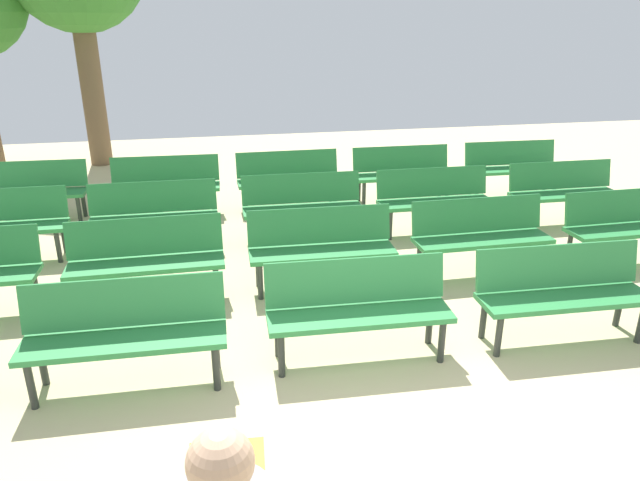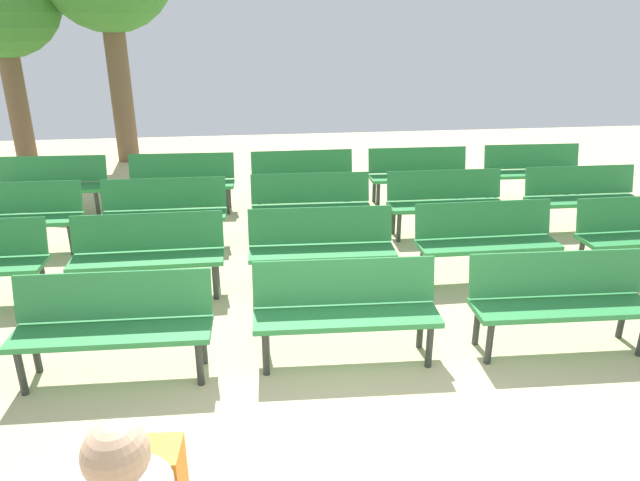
% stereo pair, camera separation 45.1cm
% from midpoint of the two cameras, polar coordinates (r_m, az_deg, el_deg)
% --- Properties ---
extents(bench_r0_c1, '(1.61, 0.53, 0.87)m').
position_cam_midpoint_polar(bench_r0_c1, '(5.01, -21.17, -8.12)').
color(bench_r0_c1, '#2D8442').
rests_on(bench_r0_c1, ground_plane).
extents(bench_r0_c2, '(1.62, 0.55, 0.87)m').
position_cam_midpoint_polar(bench_r0_c2, '(5.05, 1.21, -6.33)').
color(bench_r0_c2, '#2D8442').
rests_on(bench_r0_c2, ground_plane).
extents(bench_r0_c3, '(1.62, 0.54, 0.87)m').
position_cam_midpoint_polar(bench_r0_c3, '(5.70, 20.72, -4.44)').
color(bench_r0_c3, '#2D8442').
rests_on(bench_r0_c3, ground_plane).
extents(bench_r1_c1, '(1.60, 0.48, 0.87)m').
position_cam_midpoint_polar(bench_r1_c1, '(6.37, -18.74, -1.44)').
color(bench_r1_c1, '#2D8442').
rests_on(bench_r1_c1, ground_plane).
extents(bench_r1_c2, '(1.62, 0.54, 0.87)m').
position_cam_midpoint_polar(bench_r1_c2, '(6.36, -1.91, -0.32)').
color(bench_r1_c2, '#2D8442').
rests_on(bench_r1_c2, ground_plane).
extents(bench_r1_c3, '(1.60, 0.49, 0.87)m').
position_cam_midpoint_polar(bench_r1_c3, '(6.89, 13.77, 0.80)').
color(bench_r1_c3, '#2D8442').
rests_on(bench_r1_c3, ground_plane).
extents(bench_r1_c4, '(1.60, 0.49, 0.87)m').
position_cam_midpoint_polar(bench_r1_c4, '(7.86, 26.74, 1.62)').
color(bench_r1_c4, '#2D8442').
rests_on(bench_r1_c4, ground_plane).
extents(bench_r2_c1, '(1.61, 0.51, 0.87)m').
position_cam_midpoint_polar(bench_r2_c1, '(7.73, -17.71, 2.63)').
color(bench_r2_c1, '#2D8442').
rests_on(bench_r2_c1, ground_plane).
extents(bench_r2_c2, '(1.61, 0.53, 0.87)m').
position_cam_midpoint_polar(bench_r2_c2, '(7.76, -3.42, 3.71)').
color(bench_r2_c2, '#2D8442').
rests_on(bench_r2_c2, ground_plane).
extents(bench_r2_c3, '(1.61, 0.51, 0.87)m').
position_cam_midpoint_polar(bench_r2_c3, '(8.16, 9.68, 4.31)').
color(bench_r2_c3, '#2D8442').
rests_on(bench_r2_c3, ground_plane).
extents(bench_r2_c4, '(1.61, 0.51, 0.87)m').
position_cam_midpoint_polar(bench_r2_c4, '(9.04, 21.59, 4.78)').
color(bench_r2_c4, '#2D8442').
rests_on(bench_r2_c4, ground_plane).
extents(bench_r3_c0, '(1.62, 0.55, 0.87)m').
position_cam_midpoint_polar(bench_r3_c0, '(9.55, -28.00, 4.59)').
color(bench_r3_c0, '#2D8442').
rests_on(bench_r3_c0, ground_plane).
extents(bench_r3_c1, '(1.62, 0.55, 0.87)m').
position_cam_midpoint_polar(bench_r3_c1, '(9.12, -16.37, 5.55)').
color(bench_r3_c1, '#2D8442').
rests_on(bench_r3_c1, ground_plane).
extents(bench_r3_c2, '(1.60, 0.48, 0.87)m').
position_cam_midpoint_polar(bench_r3_c2, '(9.12, -4.56, 6.35)').
color(bench_r3_c2, '#2D8442').
rests_on(bench_r3_c2, ground_plane).
extents(bench_r3_c3, '(1.61, 0.51, 0.87)m').
position_cam_midpoint_polar(bench_r3_c3, '(9.51, 6.79, 6.89)').
color(bench_r3_c3, '#2D8442').
rests_on(bench_r3_c3, ground_plane).
extents(bench_r3_c4, '(1.62, 0.54, 0.87)m').
position_cam_midpoint_polar(bench_r3_c4, '(10.28, 17.25, 7.17)').
color(bench_r3_c4, '#2D8442').
rests_on(bench_r3_c4, ground_plane).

